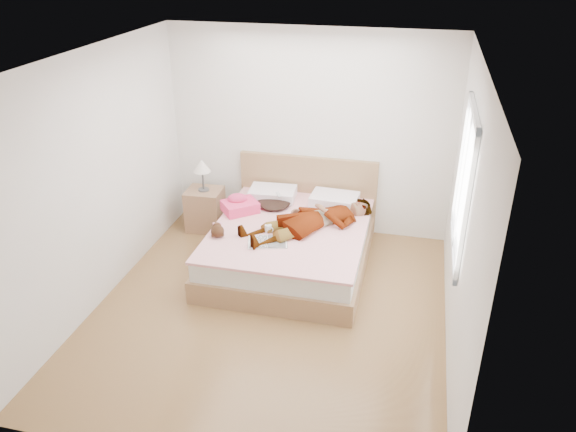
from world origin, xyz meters
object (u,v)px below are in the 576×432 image
(magazine, at_px, (268,242))
(plush_toy, at_px, (217,230))
(nightstand, at_px, (205,206))
(woman, at_px, (312,216))
(towel, at_px, (239,205))
(phone, at_px, (278,194))
(coffee_mug, at_px, (268,228))
(bed, at_px, (292,241))

(magazine, distance_m, plush_toy, 0.59)
(magazine, bearing_deg, nightstand, 137.18)
(woman, relative_size, magazine, 3.51)
(towel, bearing_deg, magazine, -51.66)
(nightstand, bearing_deg, plush_toy, -61.42)
(phone, xyz_separation_m, towel, (-0.43, -0.24, -0.08))
(plush_toy, bearing_deg, coffee_mug, 21.92)
(bed, height_order, coffee_mug, bed)
(phone, relative_size, bed, 0.04)
(woman, distance_m, coffee_mug, 0.53)
(plush_toy, bearing_deg, nightstand, 118.58)
(nightstand, bearing_deg, magazine, -42.82)
(bed, distance_m, coffee_mug, 0.44)
(towel, relative_size, plush_toy, 2.04)
(plush_toy, height_order, nightstand, nightstand)
(bed, relative_size, magazine, 4.25)
(bed, height_order, nightstand, bed)
(phone, relative_size, towel, 0.17)
(magazine, height_order, nightstand, nightstand)
(towel, relative_size, magazine, 1.06)
(magazine, distance_m, nightstand, 1.59)
(magazine, bearing_deg, phone, 96.91)
(woman, bearing_deg, phone, -171.94)
(phone, xyz_separation_m, magazine, (0.11, -0.92, -0.15))
(phone, distance_m, towel, 0.50)
(magazine, height_order, coffee_mug, coffee_mug)
(phone, height_order, plush_toy, phone)
(phone, height_order, magazine, phone)
(coffee_mug, relative_size, nightstand, 0.12)
(towel, distance_m, plush_toy, 0.66)
(bed, relative_size, plush_toy, 8.22)
(bed, bearing_deg, woman, 3.16)
(bed, distance_m, nightstand, 1.43)
(bed, xyz_separation_m, plush_toy, (-0.74, -0.48, 0.30))
(plush_toy, bearing_deg, magazine, -2.96)
(woman, relative_size, plush_toy, 6.78)
(woman, bearing_deg, nightstand, -152.89)
(magazine, height_order, plush_toy, plush_toy)
(towel, distance_m, coffee_mug, 0.66)
(bed, relative_size, towel, 4.03)
(coffee_mug, xyz_separation_m, plush_toy, (-0.53, -0.21, 0.02))
(woman, distance_m, magazine, 0.66)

